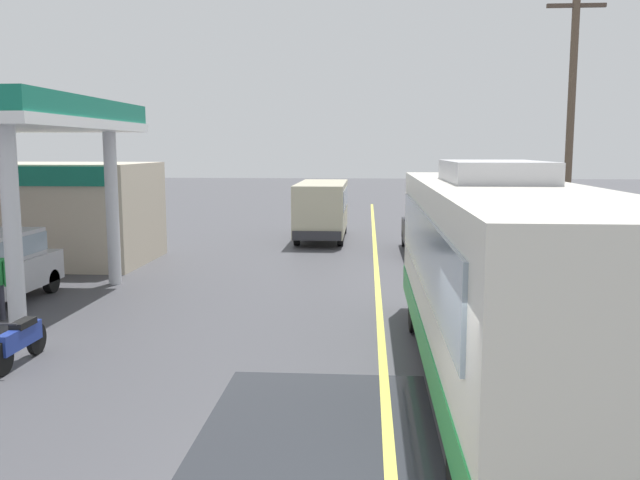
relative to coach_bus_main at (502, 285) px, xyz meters
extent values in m
plane|color=#424247|center=(-1.86, 15.91, -1.72)|extent=(120.00, 120.00, 0.00)
cube|color=#D8CC4C|center=(-1.86, 10.91, -1.72)|extent=(0.16, 50.00, 0.01)
cube|color=#26282D|center=(-2.82, -2.24, -1.72)|extent=(3.29, 5.36, 0.01)
cube|color=silver|center=(0.00, 0.01, 0.16)|extent=(2.50, 11.00, 2.90)
cube|color=#1E8C3F|center=(0.00, 0.01, -0.94)|extent=(2.54, 11.04, 0.56)
cube|color=#8C9EAD|center=(-1.27, 0.01, 0.61)|extent=(0.06, 9.35, 1.10)
cube|color=#8C9EAD|center=(1.27, 0.01, 0.61)|extent=(0.06, 9.35, 1.10)
cube|color=#B2B2B7|center=(0.00, 1.01, 1.79)|extent=(1.60, 2.80, 0.36)
cylinder|color=black|center=(-1.10, -3.89, -1.22)|extent=(0.30, 1.00, 1.00)
cylinder|color=black|center=(-1.10, 3.31, -1.22)|extent=(0.30, 1.00, 1.00)
cylinder|color=black|center=(1.10, 3.31, -1.22)|extent=(0.30, 1.00, 1.00)
cylinder|color=silver|center=(-9.45, 2.38, 0.58)|extent=(0.36, 0.36, 4.60)
cylinder|color=silver|center=(-9.45, 7.78, 0.58)|extent=(0.36, 0.36, 4.60)
cube|color=beige|center=(-13.15, 11.28, -0.02)|extent=(7.00, 4.40, 3.40)
cube|color=#147259|center=(-13.15, 9.04, 1.33)|extent=(6.30, 0.10, 0.60)
cylinder|color=black|center=(-10.73, 6.49, -1.40)|extent=(0.20, 0.64, 0.64)
cube|color=#BFB799|center=(-4.12, 17.77, -0.33)|extent=(2.00, 6.00, 2.10)
cube|color=#8C9EAD|center=(-4.12, 17.77, 0.07)|extent=(2.04, 5.10, 0.80)
cube|color=#2D2D33|center=(-4.12, 14.72, -1.18)|extent=(1.90, 0.16, 0.36)
cylinder|color=black|center=(-5.00, 15.77, -1.34)|extent=(0.22, 0.76, 0.76)
cylinder|color=black|center=(-3.24, 15.77, -1.34)|extent=(0.22, 0.76, 0.76)
cylinder|color=black|center=(-5.00, 19.77, -1.34)|extent=(0.22, 0.76, 0.76)
cylinder|color=black|center=(-3.24, 19.77, -1.34)|extent=(0.22, 0.76, 0.76)
cylinder|color=black|center=(-8.44, -0.02, -1.42)|extent=(0.10, 0.60, 0.60)
cylinder|color=black|center=(-8.44, 1.18, -1.42)|extent=(0.10, 0.60, 0.60)
cube|color=navy|center=(-8.44, 0.58, -1.22)|extent=(0.20, 1.30, 0.36)
cube|color=black|center=(-8.44, 0.73, -1.00)|extent=(0.24, 0.60, 0.12)
cylinder|color=#2D2D33|center=(-8.44, 0.03, -0.82)|extent=(0.55, 0.04, 0.04)
cylinder|color=#33333F|center=(-10.51, 3.63, -1.31)|extent=(0.14, 0.14, 0.82)
cylinder|color=#268C3F|center=(-10.37, 3.63, -0.65)|extent=(0.09, 0.09, 0.58)
cube|color=black|center=(0.07, 14.31, -1.00)|extent=(1.70, 4.20, 0.80)
cube|color=black|center=(0.07, 14.51, -0.25)|extent=(1.50, 2.31, 0.70)
cube|color=#8C9EAD|center=(0.07, 14.51, -0.25)|extent=(1.53, 2.35, 0.49)
cylinder|color=black|center=(-0.68, 12.81, -1.40)|extent=(0.20, 0.64, 0.64)
cylinder|color=black|center=(0.82, 12.81, -1.40)|extent=(0.20, 0.64, 0.64)
cylinder|color=black|center=(-0.68, 15.81, -1.40)|extent=(0.20, 0.64, 0.64)
cylinder|color=black|center=(0.82, 15.81, -1.40)|extent=(0.20, 0.64, 0.64)
cylinder|color=brown|center=(4.24, 11.23, 2.72)|extent=(0.24, 0.24, 8.89)
cube|color=#4C3D33|center=(4.24, 11.23, 6.57)|extent=(1.80, 0.12, 0.12)
camera|label=1|loc=(-2.17, -10.69, 2.18)|focal=37.36mm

